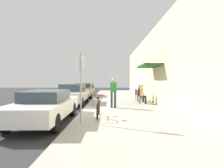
# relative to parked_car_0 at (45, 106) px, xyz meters

# --- Properties ---
(ground_plane) EXTENTS (60.00, 60.00, 0.00)m
(ground_plane) POSITION_rel_parked_car_0_xyz_m (1.10, 1.83, -0.68)
(ground_plane) COLOR #2D2D30
(sidewalk_slab) EXTENTS (4.50, 32.00, 0.12)m
(sidewalk_slab) POSITION_rel_parked_car_0_xyz_m (3.35, 3.83, -0.62)
(sidewalk_slab) COLOR #9E9B93
(sidewalk_slab) RESTS_ON ground_plane
(building_facade) EXTENTS (1.40, 32.00, 5.28)m
(building_facade) POSITION_rel_parked_car_0_xyz_m (5.74, 3.83, 1.96)
(building_facade) COLOR beige
(building_facade) RESTS_ON ground_plane
(parked_car_0) EXTENTS (1.80, 4.40, 1.28)m
(parked_car_0) POSITION_rel_parked_car_0_xyz_m (0.00, 0.00, 0.00)
(parked_car_0) COLOR silver
(parked_car_0) RESTS_ON ground_plane
(parked_car_1) EXTENTS (1.80, 4.40, 1.42)m
(parked_car_1) POSITION_rel_parked_car_0_xyz_m (0.00, 5.35, 0.05)
(parked_car_1) COLOR #B7B7BC
(parked_car_1) RESTS_ON ground_plane
(parked_car_2) EXTENTS (1.80, 4.40, 1.37)m
(parked_car_2) POSITION_rel_parked_car_0_xyz_m (0.00, 10.57, 0.04)
(parked_car_2) COLOR #A58433
(parked_car_2) RESTS_ON ground_plane
(parking_meter) EXTENTS (0.12, 0.10, 1.32)m
(parking_meter) POSITION_rel_parked_car_0_xyz_m (1.55, 3.78, 0.20)
(parking_meter) COLOR slate
(parking_meter) RESTS_ON sidewalk_slab
(street_sign) EXTENTS (0.32, 0.06, 2.60)m
(street_sign) POSITION_rel_parked_car_0_xyz_m (1.50, -0.52, 0.96)
(street_sign) COLOR gray
(street_sign) RESTS_ON sidewalk_slab
(bicycle_0) EXTENTS (0.46, 1.71, 0.90)m
(bicycle_0) POSITION_rel_parked_car_0_xyz_m (2.08, 0.46, -0.20)
(bicycle_0) COLOR black
(bicycle_0) RESTS_ON sidewalk_slab
(cafe_chair_0) EXTENTS (0.54, 0.54, 0.87)m
(cafe_chair_0) POSITION_rel_parked_car_0_xyz_m (4.72, 4.82, -0.06)
(cafe_chair_0) COLOR black
(cafe_chair_0) RESTS_ON sidewalk_slab
(seated_patron_0) EXTENTS (0.50, 0.45, 1.29)m
(seated_patron_0) POSITION_rel_parked_car_0_xyz_m (4.78, 4.80, 0.13)
(seated_patron_0) COLOR #232838
(seated_patron_0) RESTS_ON sidewalk_slab
(cafe_chair_1) EXTENTS (0.46, 0.46, 0.87)m
(cafe_chair_1) POSITION_rel_parked_car_0_xyz_m (4.72, 5.67, -0.06)
(cafe_chair_1) COLOR black
(cafe_chair_1) RESTS_ON sidewalk_slab
(seated_patron_1) EXTENTS (0.44, 0.37, 1.29)m
(seated_patron_1) POSITION_rel_parked_car_0_xyz_m (4.78, 5.67, 0.13)
(seated_patron_1) COLOR #232838
(seated_patron_1) RESTS_ON sidewalk_slab
(cafe_chair_2) EXTENTS (0.51, 0.51, 0.87)m
(cafe_chair_2) POSITION_rel_parked_car_0_xyz_m (4.72, 6.63, -0.06)
(cafe_chair_2) COLOR black
(cafe_chair_2) RESTS_ON sidewalk_slab
(pedestrian_standing) EXTENTS (0.36, 0.22, 1.70)m
(pedestrian_standing) POSITION_rel_parked_car_0_xyz_m (2.78, 3.08, 0.44)
(pedestrian_standing) COLOR #232838
(pedestrian_standing) RESTS_ON sidewalk_slab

